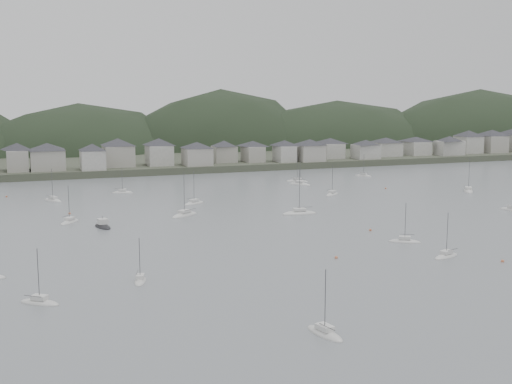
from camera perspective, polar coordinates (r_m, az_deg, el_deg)
name	(u,v)px	position (r m, az deg, el deg)	size (l,w,h in m)	color
ground	(397,281)	(122.31, 12.38, -7.74)	(900.00, 900.00, 0.00)	slate
far_shore_land	(131,149)	(399.98, -11.01, 3.79)	(900.00, 250.00, 3.00)	#383D2D
forested_ridge	(148,174)	(377.01, -9.60, 1.59)	(851.55, 103.94, 102.57)	black
waterfront_town	(277,149)	(305.30, 1.87, 3.84)	(451.48, 28.46, 12.92)	#A2A094
moored_fleet	(276,217)	(180.46, 1.80, -2.20)	(242.57, 165.63, 13.97)	silver
motor_launch_far	(103,226)	(171.34, -13.45, -2.98)	(4.85, 8.54, 3.92)	black
mooring_buoys	(277,223)	(171.70, 1.87, -2.76)	(197.25, 126.93, 0.70)	#CA6B43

